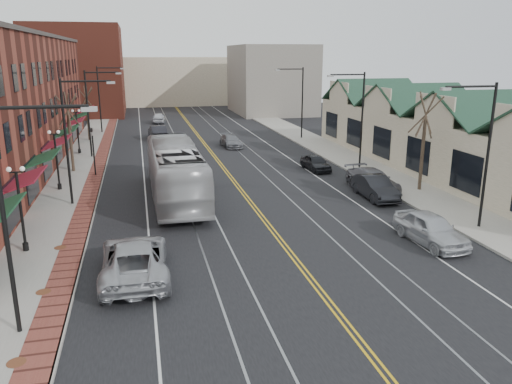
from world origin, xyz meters
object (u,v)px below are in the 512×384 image
parked_car_d (316,163)px  parked_car_c (373,180)px  parked_car_b (375,187)px  transit_bus (175,172)px  parked_car_a (431,229)px  parked_suv (135,259)px

parked_car_d → parked_car_c: bearing=-79.5°
parked_car_c → parked_car_d: size_ratio=1.34×
parked_car_b → parked_car_c: parked_car_b is taller
transit_bus → parked_car_c: (14.03, -1.16, -1.13)m
parked_car_c → parked_car_d: parked_car_c is taller
parked_car_d → transit_bus: bearing=-157.7°
parked_car_a → parked_car_b: bearing=78.3°
parked_car_b → parked_car_d: 9.08m
transit_bus → parked_car_b: transit_bus is taller
parked_car_c → parked_car_d: (-1.80, 7.12, -0.10)m
parked_car_a → parked_car_d: bearing=85.2°
parked_car_a → parked_car_b: 8.54m
parked_car_a → parked_car_d: (0.00, 17.50, -0.14)m
parked_suv → parked_car_c: bearing=-146.4°
parked_car_a → parked_car_c: 10.53m
parked_suv → parked_car_c: (16.80, 11.06, -0.10)m
parked_car_a → parked_car_c: parked_car_a is taller
transit_bus → parked_suv: (-2.77, -12.22, -1.03)m
transit_bus → parked_car_c: transit_bus is taller
parked_car_a → parked_car_b: parked_car_a is taller
transit_bus → parked_car_a: size_ratio=2.85×
transit_bus → parked_car_b: 13.65m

